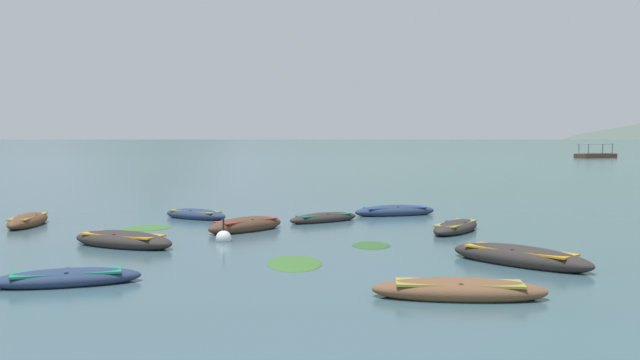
# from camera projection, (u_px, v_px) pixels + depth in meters

# --- Properties ---
(ground_plane) EXTENTS (6000.00, 6000.00, 0.00)m
(ground_plane) POSITION_uv_depth(u_px,v_px,m) (262.00, 139.00, 1499.62)
(ground_plane) COLOR #385660
(mountain_2) EXTENTS (596.65, 596.65, 239.80)m
(mountain_2) POSITION_uv_depth(u_px,v_px,m) (151.00, 95.00, 1946.97)
(mountain_2) COLOR #4C5B56
(mountain_2) RESTS_ON ground
(mountain_3) EXTENTS (579.78, 579.78, 193.67)m
(mountain_3) POSITION_uv_depth(u_px,v_px,m) (319.00, 106.00, 2085.91)
(mountain_3) COLOR #4C5B56
(mountain_3) RESTS_ON ground
(mountain_4) EXTENTS (1577.44, 1577.44, 604.39)m
(mountain_4) POSITION_uv_depth(u_px,v_px,m) (567.00, 15.00, 1722.43)
(mountain_4) COLOR #56665B
(mountain_4) RESTS_ON ground
(rowboat_0) EXTENTS (3.50, 1.72, 0.47)m
(rowboat_0) POSITION_uv_depth(u_px,v_px,m) (67.00, 278.00, 16.31)
(rowboat_0) COLOR navy
(rowboat_0) RESTS_ON ground
(rowboat_1) EXTENTS (3.24, 3.14, 0.65)m
(rowboat_1) POSITION_uv_depth(u_px,v_px,m) (246.00, 225.00, 25.67)
(rowboat_1) COLOR #4C3323
(rowboat_1) RESTS_ON ground
(rowboat_3) EXTENTS (3.24, 2.45, 0.47)m
(rowboat_3) POSITION_uv_depth(u_px,v_px,m) (324.00, 218.00, 28.43)
(rowboat_3) COLOR #2D2826
(rowboat_3) RESTS_ON ground
(rowboat_4) EXTENTS (3.85, 3.01, 0.62)m
(rowboat_4) POSITION_uv_depth(u_px,v_px,m) (123.00, 240.00, 22.01)
(rowboat_4) COLOR #2D2826
(rowboat_4) RESTS_ON ground
(rowboat_5) EXTENTS (3.11, 2.62, 0.52)m
(rowboat_5) POSITION_uv_depth(u_px,v_px,m) (196.00, 215.00, 29.52)
(rowboat_5) COLOR navy
(rowboat_5) RESTS_ON ground
(rowboat_6) EXTENTS (3.52, 3.98, 0.65)m
(rowboat_6) POSITION_uv_depth(u_px,v_px,m) (520.00, 257.00, 18.89)
(rowboat_6) COLOR #2D2826
(rowboat_6) RESTS_ON ground
(rowboat_8) EXTENTS (2.87, 3.40, 0.53)m
(rowboat_8) POSITION_uv_depth(u_px,v_px,m) (456.00, 227.00, 25.39)
(rowboat_8) COLOR #2D2826
(rowboat_8) RESTS_ON ground
(rowboat_10) EXTENTS (1.09, 3.47, 0.60)m
(rowboat_10) POSITION_uv_depth(u_px,v_px,m) (28.00, 221.00, 27.16)
(rowboat_10) COLOR brown
(rowboat_10) RESTS_ON ground
(rowboat_12) EXTENTS (3.84, 1.68, 0.54)m
(rowboat_12) POSITION_uv_depth(u_px,v_px,m) (459.00, 290.00, 14.93)
(rowboat_12) COLOR brown
(rowboat_12) RESTS_ON ground
(rowboat_13) EXTENTS (3.85, 1.80, 0.57)m
(rowboat_13) POSITION_uv_depth(u_px,v_px,m) (395.00, 211.00, 30.78)
(rowboat_13) COLOR navy
(rowboat_13) RESTS_ON ground
(ferry_0) EXTENTS (7.50, 4.95, 2.54)m
(ferry_0) POSITION_uv_depth(u_px,v_px,m) (596.00, 155.00, 115.33)
(ferry_0) COLOR #4C3323
(ferry_0) RESTS_ON ground
(mooring_buoy) EXTENTS (0.51, 0.51, 0.94)m
(mooring_buoy) POSITION_uv_depth(u_px,v_px,m) (224.00, 238.00, 23.11)
(mooring_buoy) COLOR silver
(mooring_buoy) RESTS_ON ground
(weed_patch_0) EXTENTS (1.51, 2.55, 0.14)m
(weed_patch_0) POSITION_uv_depth(u_px,v_px,m) (294.00, 264.00, 19.02)
(weed_patch_0) COLOR #38662D
(weed_patch_0) RESTS_ON ground
(weed_patch_1) EXTENTS (1.34, 1.67, 0.14)m
(weed_patch_1) POSITION_uv_depth(u_px,v_px,m) (371.00, 246.00, 22.18)
(weed_patch_1) COLOR #2D5628
(weed_patch_1) RESTS_ON ground
(weed_patch_2) EXTENTS (2.40, 2.25, 0.14)m
(weed_patch_2) POSITION_uv_depth(u_px,v_px,m) (146.00, 228.00, 26.36)
(weed_patch_2) COLOR #38662D
(weed_patch_2) RESTS_ON ground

